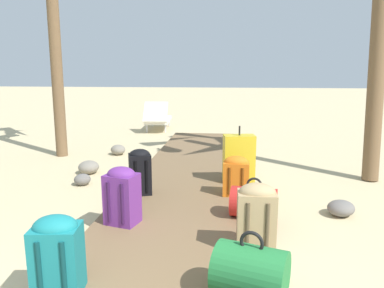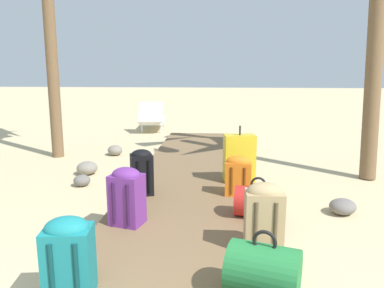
{
  "view_description": "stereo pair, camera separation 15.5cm",
  "coord_description": "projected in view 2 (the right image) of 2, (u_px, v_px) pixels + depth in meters",
  "views": [
    {
      "loc": [
        0.54,
        -0.69,
        1.6
      ],
      "look_at": [
        -0.04,
        4.49,
        0.55
      ],
      "focal_mm": 34.55,
      "sensor_mm": 36.0,
      "label": 1
    },
    {
      "loc": [
        0.38,
        -0.71,
        1.6
      ],
      "look_at": [
        -0.04,
        4.49,
        0.55
      ],
      "focal_mm": 34.55,
      "sensor_mm": 36.0,
      "label": 2
    }
  ],
  "objects": [
    {
      "name": "ground_plane",
      "position": [
        187.0,
        212.0,
        4.23
      ],
      "size": [
        60.0,
        60.0,
        0.0
      ],
      "primitive_type": "plane",
      "color": "#CCB789"
    },
    {
      "name": "boardwalk",
      "position": [
        192.0,
        187.0,
        5.02
      ],
      "size": [
        1.7,
        8.16,
        0.08
      ],
      "primitive_type": "cube",
      "color": "brown",
      "rests_on": "ground"
    },
    {
      "name": "suitcase_yellow",
      "position": [
        239.0,
        158.0,
        5.07
      ],
      "size": [
        0.45,
        0.29,
        0.78
      ],
      "color": "gold",
      "rests_on": "boardwalk"
    },
    {
      "name": "backpack_purple",
      "position": [
        127.0,
        195.0,
        3.65
      ],
      "size": [
        0.36,
        0.32,
        0.59
      ],
      "color": "#6B2D84",
      "rests_on": "boardwalk"
    },
    {
      "name": "backpack_teal",
      "position": [
        68.0,
        255.0,
        2.48
      ],
      "size": [
        0.35,
        0.29,
        0.57
      ],
      "color": "#197A7F",
      "rests_on": "boardwalk"
    },
    {
      "name": "duffel_bag_red",
      "position": [
        258.0,
        202.0,
        3.87
      ],
      "size": [
        0.52,
        0.38,
        0.43
      ],
      "color": "red",
      "rests_on": "boardwalk"
    },
    {
      "name": "backpack_orange",
      "position": [
        238.0,
        174.0,
        4.53
      ],
      "size": [
        0.32,
        0.23,
        0.5
      ],
      "color": "orange",
      "rests_on": "boardwalk"
    },
    {
      "name": "backpack_tan",
      "position": [
        264.0,
        215.0,
        3.12
      ],
      "size": [
        0.33,
        0.25,
        0.6
      ],
      "color": "tan",
      "rests_on": "boardwalk"
    },
    {
      "name": "backpack_black",
      "position": [
        142.0,
        171.0,
        4.54
      ],
      "size": [
        0.33,
        0.31,
        0.57
      ],
      "color": "black",
      "rests_on": "boardwalk"
    },
    {
      "name": "duffel_bag_green",
      "position": [
        263.0,
        272.0,
        2.48
      ],
      "size": [
        0.56,
        0.5,
        0.49
      ],
      "color": "#237538",
      "rests_on": "boardwalk"
    },
    {
      "name": "lounge_chair",
      "position": [
        153.0,
        118.0,
        9.85
      ],
      "size": [
        0.72,
        1.59,
        0.79
      ],
      "color": "white",
      "rests_on": "ground"
    },
    {
      "name": "rock_left_near",
      "position": [
        82.0,
        180.0,
        5.16
      ],
      "size": [
        0.31,
        0.31,
        0.16
      ],
      "primitive_type": "ellipsoid",
      "rotation": [
        0.0,
        0.0,
        2.12
      ],
      "color": "slate",
      "rests_on": "ground"
    },
    {
      "name": "rock_right_far",
      "position": [
        343.0,
        206.0,
        4.16
      ],
      "size": [
        0.42,
        0.42,
        0.17
      ],
      "primitive_type": "ellipsoid",
      "rotation": [
        0.0,
        0.0,
        2.3
      ],
      "color": "slate",
      "rests_on": "ground"
    },
    {
      "name": "rock_left_far",
      "position": [
        87.0,
        168.0,
        5.74
      ],
      "size": [
        0.37,
        0.38,
        0.2
      ],
      "primitive_type": "ellipsoid",
      "rotation": [
        0.0,
        0.0,
        0.16
      ],
      "color": "gray",
      "rests_on": "ground"
    },
    {
      "name": "rock_left_mid",
      "position": [
        115.0,
        150.0,
        7.03
      ],
      "size": [
        0.4,
        0.4,
        0.19
      ],
      "primitive_type": "ellipsoid",
      "rotation": [
        0.0,
        0.0,
        2.25
      ],
      "color": "gray",
      "rests_on": "ground"
    }
  ]
}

